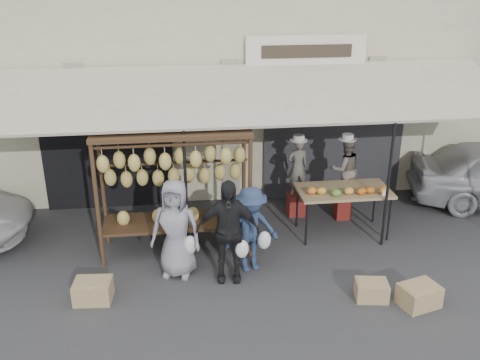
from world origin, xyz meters
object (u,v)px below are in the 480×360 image
object	(u,v)px
crate_near_a	(372,290)
crate_far	(93,291)
vendor_right	(345,169)
produce_table	(344,192)
customer_right	(251,229)
crate_near_b	(419,296)
vendor_left	(298,167)
banana_rack	(173,168)
customer_left	(176,229)
customer_mid	(228,231)

from	to	relation	value
crate_near_a	crate_far	bearing A→B (deg)	173.43
vendor_right	produce_table	bearing A→B (deg)	67.27
customer_right	crate_near_a	world-z (taller)	customer_right
crate_far	produce_table	bearing A→B (deg)	19.89
customer_right	crate_near_b	world-z (taller)	customer_right
customer_right	crate_near_a	bearing A→B (deg)	-47.01
vendor_right	crate_far	world-z (taller)	vendor_right
crate_far	customer_right	bearing A→B (deg)	13.47
crate_near_b	crate_near_a	bearing A→B (deg)	158.08
vendor_left	crate_near_b	size ratio (longest dim) A/B	2.06
banana_rack	crate_near_b	xyz separation A→B (m)	(3.55, -2.09, -1.40)
customer_left	crate_near_a	distance (m)	3.18
crate_near_a	vendor_right	bearing A→B (deg)	81.94
vendor_right	customer_left	xyz separation A→B (m)	(-3.30, -1.67, -0.21)
vendor_left	customer_right	world-z (taller)	vendor_left
vendor_left	vendor_right	xyz separation A→B (m)	(0.88, -0.27, 0.00)
vendor_left	crate_near_a	xyz separation A→B (m)	(0.49, -3.02, -0.89)
vendor_left	customer_mid	xyz separation A→B (m)	(-1.61, -2.17, -0.18)
banana_rack	crate_near_b	world-z (taller)	banana_rack
vendor_left	crate_near_a	bearing A→B (deg)	94.88
crate_near_a	customer_left	bearing A→B (deg)	159.62
produce_table	customer_right	size ratio (longest dim) A/B	1.16
customer_mid	vendor_left	bearing A→B (deg)	60.63
crate_near_b	crate_far	bearing A→B (deg)	171.29
vendor_right	customer_right	size ratio (longest dim) A/B	0.87
crate_near_a	vendor_left	bearing A→B (deg)	99.29
customer_right	crate_near_b	size ratio (longest dim) A/B	2.63
customer_right	crate_near_a	size ratio (longest dim) A/B	3.08
banana_rack	crate_near_b	distance (m)	4.35
vendor_right	vendor_left	bearing A→B (deg)	-21.84
vendor_right	customer_mid	world-z (taller)	customer_mid
crate_near_b	vendor_left	bearing A→B (deg)	109.07
vendor_left	vendor_right	size ratio (longest dim) A/B	0.90
vendor_left	crate_near_a	distance (m)	3.19
produce_table	customer_mid	distance (m)	2.58
customer_right	banana_rack	bearing A→B (deg)	133.24
produce_table	crate_far	bearing A→B (deg)	-160.11
banana_rack	customer_right	distance (m)	1.65
customer_mid	crate_near_a	distance (m)	2.38
vendor_left	customer_right	bearing A→B (deg)	53.56
produce_table	customer_left	world-z (taller)	customer_left
customer_right	vendor_right	bearing A→B (deg)	23.88
crate_far	vendor_right	bearing A→B (deg)	26.32
produce_table	vendor_right	size ratio (longest dim) A/B	1.33
customer_right	vendor_left	bearing A→B (deg)	43.27
crate_near_a	crate_far	world-z (taller)	crate_far
produce_table	crate_near_a	size ratio (longest dim) A/B	3.56
banana_rack	vendor_left	distance (m)	2.74
vendor_left	customer_mid	size ratio (longest dim) A/B	0.67
customer_mid	crate_near_a	xyz separation A→B (m)	(2.11, -0.85, -0.71)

